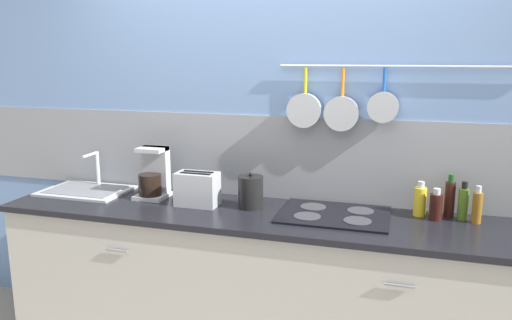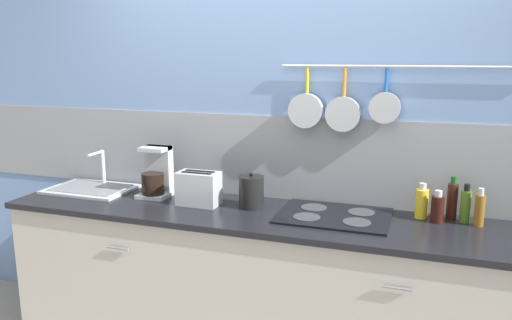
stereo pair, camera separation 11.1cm
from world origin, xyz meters
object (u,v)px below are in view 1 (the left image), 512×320
(bottle_vinegar, at_px, (436,206))
(bottle_dish_soap, at_px, (477,207))
(bottle_cooking_wine, at_px, (463,203))
(toaster, at_px, (197,189))
(coffee_maker, at_px, (153,177))
(bottle_hot_sauce, at_px, (450,198))
(kettle, at_px, (251,192))
(bottle_sesame_oil, at_px, (420,201))

(bottle_vinegar, relative_size, bottle_dish_soap, 0.86)
(bottle_cooking_wine, bearing_deg, toaster, -173.43)
(coffee_maker, xyz_separation_m, bottle_hot_sauce, (1.75, 0.11, -0.02))
(coffee_maker, distance_m, bottle_hot_sauce, 1.75)
(kettle, height_order, bottle_vinegar, kettle)
(toaster, bearing_deg, bottle_hot_sauce, 8.03)
(coffee_maker, distance_m, bottle_sesame_oil, 1.59)
(bottle_hot_sauce, distance_m, bottle_dish_soap, 0.15)
(bottle_vinegar, height_order, bottle_hot_sauce, bottle_hot_sauce)
(bottle_dish_soap, bearing_deg, coffee_maker, -178.84)
(kettle, height_order, bottle_sesame_oil, kettle)
(toaster, distance_m, bottle_sesame_oil, 1.27)
(coffee_maker, distance_m, kettle, 0.65)
(toaster, distance_m, bottle_hot_sauce, 1.43)
(bottle_vinegar, xyz_separation_m, bottle_dish_soap, (0.21, 0.01, 0.01))
(bottle_hot_sauce, bearing_deg, bottle_cooking_wine, -23.39)
(bottle_sesame_oil, relative_size, bottle_cooking_wine, 0.93)
(toaster, xyz_separation_m, bottle_hot_sauce, (1.41, 0.20, 0.01))
(bottle_vinegar, distance_m, bottle_cooking_wine, 0.15)
(bottle_vinegar, bearing_deg, bottle_sesame_oil, 146.79)
(kettle, relative_size, bottle_sesame_oil, 1.09)
(bottle_dish_soap, bearing_deg, bottle_hot_sauce, 151.57)
(bottle_sesame_oil, distance_m, bottle_vinegar, 0.10)
(bottle_vinegar, height_order, bottle_dish_soap, bottle_dish_soap)
(bottle_vinegar, bearing_deg, kettle, -176.08)
(toaster, relative_size, bottle_cooking_wine, 1.26)
(kettle, relative_size, bottle_hot_sauce, 0.89)
(coffee_maker, height_order, toaster, coffee_maker)
(toaster, distance_m, bottle_cooking_wine, 1.49)
(toaster, bearing_deg, kettle, 9.06)
(coffee_maker, bearing_deg, bottle_hot_sauce, 3.57)
(bottle_vinegar, distance_m, bottle_hot_sauce, 0.11)
(kettle, height_order, bottle_hot_sauce, bottle_hot_sauce)
(bottle_dish_soap, bearing_deg, bottle_vinegar, -177.79)
(bottle_sesame_oil, relative_size, bottle_hot_sauce, 0.82)
(kettle, distance_m, bottle_dish_soap, 1.23)
(bottle_cooking_wine, xyz_separation_m, bottle_dish_soap, (0.06, -0.04, -0.00))
(bottle_vinegar, bearing_deg, bottle_hot_sauce, 46.87)
(toaster, height_order, kettle, kettle)
(coffee_maker, height_order, bottle_hot_sauce, coffee_maker)
(bottle_sesame_oil, distance_m, bottle_dish_soap, 0.29)
(coffee_maker, height_order, bottle_sesame_oil, coffee_maker)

